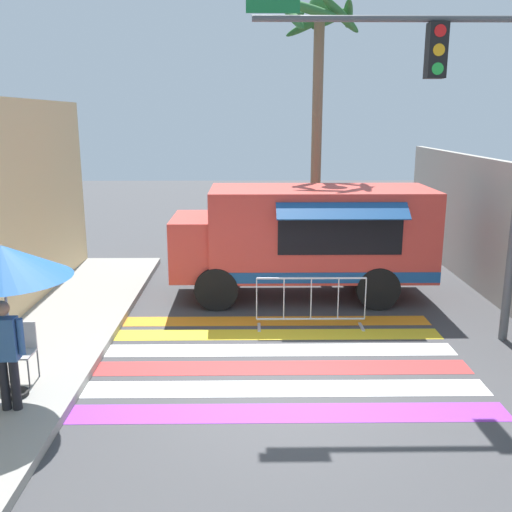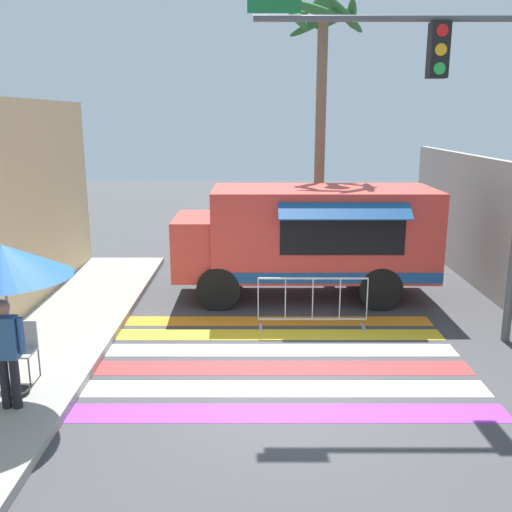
# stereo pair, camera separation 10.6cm
# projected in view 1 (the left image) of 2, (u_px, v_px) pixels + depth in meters

# --- Properties ---
(ground_plane) EXTENTS (60.00, 60.00, 0.00)m
(ground_plane) POSITION_uv_depth(u_px,v_px,m) (284.00, 390.00, 8.89)
(ground_plane) COLOR #424244
(crosswalk_painted) EXTENTS (6.40, 4.36, 0.01)m
(crosswalk_painted) POSITION_uv_depth(u_px,v_px,m) (280.00, 358.00, 10.04)
(crosswalk_painted) COLOR purple
(crosswalk_painted) RESTS_ON ground_plane
(food_truck) EXTENTS (5.92, 2.57, 2.57)m
(food_truck) POSITION_uv_depth(u_px,v_px,m) (300.00, 235.00, 13.18)
(food_truck) COLOR #D13D33
(food_truck) RESTS_ON ground_plane
(traffic_signal_pole) EXTENTS (4.98, 0.29, 6.10)m
(traffic_signal_pole) POSITION_uv_depth(u_px,v_px,m) (470.00, 113.00, 9.90)
(traffic_signal_pole) COLOR #515456
(traffic_signal_pole) RESTS_ON ground_plane
(patio_umbrella) EXTENTS (1.90, 1.90, 2.28)m
(patio_umbrella) POSITION_uv_depth(u_px,v_px,m) (2.00, 262.00, 7.92)
(patio_umbrella) COLOR black
(patio_umbrella) RESTS_ON sidewalk_left
(folding_chair) EXTENTS (0.42, 0.42, 0.92)m
(folding_chair) POSITION_uv_depth(u_px,v_px,m) (21.00, 346.00, 8.78)
(folding_chair) COLOR #4C4C51
(folding_chair) RESTS_ON sidewalk_left
(vendor_person) EXTENTS (0.53, 0.21, 1.60)m
(vendor_person) POSITION_uv_depth(u_px,v_px,m) (6.00, 349.00, 7.81)
(vendor_person) COLOR black
(vendor_person) RESTS_ON sidewalk_left
(barricade_front) EXTENTS (2.20, 0.44, 1.06)m
(barricade_front) POSITION_uv_depth(u_px,v_px,m) (311.00, 303.00, 11.38)
(barricade_front) COLOR #B7BABF
(barricade_front) RESTS_ON ground_plane
(palm_tree) EXTENTS (2.17, 2.16, 7.20)m
(palm_tree) POSITION_uv_depth(u_px,v_px,m) (318.00, 67.00, 15.10)
(palm_tree) COLOR #7A664C
(palm_tree) RESTS_ON ground_plane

